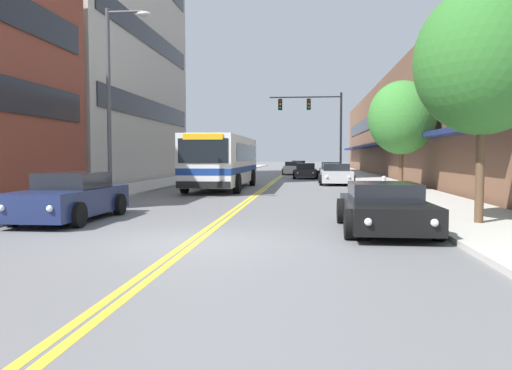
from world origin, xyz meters
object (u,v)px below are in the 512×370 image
Objects in this scene: car_champagne_parked_right_mid at (331,171)px; car_red_moving_lead at (299,166)px; car_silver_parked_right_far at (336,175)px; car_charcoal_moving_third at (305,171)px; car_navy_parked_left_mid at (71,198)px; street_tree_right_near at (483,61)px; city_bus at (224,159)px; fire_hydrant at (384,185)px; street_tree_right_mid at (402,118)px; car_black_parked_right_foreground at (384,208)px; street_lamp_left_near at (114,89)px; traffic_signal_mast at (317,118)px; car_white_moving_second at (293,168)px; car_beige_parked_left_near at (222,171)px.

car_red_moving_lead is (-2.94, 20.45, -0.03)m from car_champagne_parked_right_mid.
car_charcoal_moving_third is (-2.01, 8.77, -0.05)m from car_silver_parked_right_far.
street_tree_right_near reaches higher than car_navy_parked_left_mid.
city_bus is 32.80m from car_red_moving_lead.
car_silver_parked_right_far is (6.61, 4.75, -1.01)m from city_bus.
car_navy_parked_left_mid is 14.17m from fire_hydrant.
car_navy_parked_left_mid is 17.66m from street_tree_right_mid.
car_champagne_parked_right_mid is at bearing 61.35° from city_bus.
car_black_parked_right_foreground is 0.81× the size of street_tree_right_mid.
street_lamp_left_near reaches higher than car_red_moving_lead.
car_black_parked_right_foreground is 30.09m from traffic_signal_mast.
traffic_signal_mast is at bearing 68.47° from city_bus.
car_black_parked_right_foreground is at bearing -89.94° from car_champagne_parked_right_mid.
car_navy_parked_left_mid is at bearing -114.14° from car_silver_parked_right_far.
car_champagne_parked_right_mid is 10.97m from car_white_moving_second.
car_navy_parked_left_mid reaches higher than car_charcoal_moving_third.
car_black_parked_right_foreground is 0.75× the size of street_tree_right_near.
street_tree_right_near reaches higher than city_bus.
street_tree_right_near is 10.79m from fire_hydrant.
traffic_signal_mast is (5.56, 14.09, 3.41)m from city_bus.
car_beige_parked_left_near is 0.91× the size of car_red_moving_lead.
car_champagne_parked_right_mid reaches higher than car_charcoal_moving_third.
city_bus is 14.32m from car_charcoal_moving_third.
car_white_moving_second is (-3.29, 10.47, -0.02)m from car_champagne_parked_right_mid.
city_bus is 17.61m from street_tree_right_near.
street_tree_right_mid is 4.76m from fire_hydrant.
street_tree_right_mid reaches higher than car_navy_parked_left_mid.
street_tree_right_mid reaches higher than car_black_parked_right_foreground.
car_white_moving_second is 9.85m from traffic_signal_mast.
car_charcoal_moving_third is 0.59× the size of traffic_signal_mast.
city_bus is at bearing 113.04° from car_black_parked_right_foreground.
car_silver_parked_right_far reaches higher than car_white_moving_second.
car_white_moving_second is at bearing 100.38° from car_silver_parked_right_far.
traffic_signal_mast is (7.56, 28.56, 4.42)m from car_navy_parked_left_mid.
car_black_parked_right_foreground is at bearing -72.14° from car_beige_parked_left_near.
car_red_moving_lead is 1.00× the size of car_white_moving_second.
street_lamp_left_near is at bearing -109.62° from traffic_signal_mast.
street_tree_right_near is at bearing -58.18° from city_bus.
car_red_moving_lead is 42.46m from street_lamp_left_near.
car_silver_parked_right_far is 20.04m from street_tree_right_near.
car_beige_parked_left_near is 19.00m from fire_hydrant.
car_navy_parked_left_mid is at bearing -104.83° from traffic_signal_mast.
street_tree_right_near is at bearing -1.65° from car_navy_parked_left_mid.
car_silver_parked_right_far is 5.76× the size of fire_hydrant.
car_red_moving_lead is (3.68, 32.58, -1.05)m from city_bus.
car_champagne_parked_right_mid is 20.67m from car_red_moving_lead.
street_tree_right_near reaches higher than car_red_moving_lead.
street_lamp_left_near reaches higher than car_white_moving_second.
car_charcoal_moving_third is at bearing 108.40° from street_tree_right_mid.
car_silver_parked_right_far is at bearing -83.58° from traffic_signal_mast.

